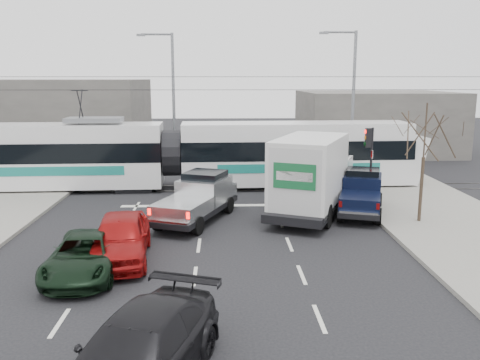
{
  "coord_description": "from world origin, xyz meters",
  "views": [
    {
      "loc": [
        -0.81,
        -18.16,
        6.17
      ],
      "look_at": [
        -0.04,
        3.4,
        1.8
      ],
      "focal_mm": 38.0,
      "sensor_mm": 36.0,
      "label": 1
    }
  ],
  "objects_px": {
    "tram": "(171,154)",
    "silver_pickup": "(199,197)",
    "green_car": "(85,255)",
    "traffic_signal": "(369,148)",
    "street_lamp_far": "(171,94)",
    "street_lamp_near": "(350,94)",
    "red_car": "(121,237)",
    "dark_car": "(138,355)",
    "navy_pickup": "(362,193)",
    "bare_tree": "(425,136)",
    "box_truck": "(313,176)"
  },
  "relations": [
    {
      "from": "street_lamp_near",
      "to": "tram",
      "type": "relative_size",
      "value": 0.33
    },
    {
      "from": "silver_pickup",
      "to": "dark_car",
      "type": "distance_m",
      "value": 12.52
    },
    {
      "from": "tram",
      "to": "dark_car",
      "type": "height_order",
      "value": "tram"
    },
    {
      "from": "street_lamp_near",
      "to": "silver_pickup",
      "type": "relative_size",
      "value": 1.54
    },
    {
      "from": "bare_tree",
      "to": "street_lamp_far",
      "type": "height_order",
      "value": "street_lamp_far"
    },
    {
      "from": "tram",
      "to": "street_lamp_near",
      "type": "bearing_deg",
      "value": 17.79
    },
    {
      "from": "tram",
      "to": "silver_pickup",
      "type": "height_order",
      "value": "tram"
    },
    {
      "from": "traffic_signal",
      "to": "tram",
      "type": "xyz_separation_m",
      "value": [
        -10.12,
        3.54,
        -0.8
      ]
    },
    {
      "from": "bare_tree",
      "to": "green_car",
      "type": "bearing_deg",
      "value": -157.96
    },
    {
      "from": "traffic_signal",
      "to": "dark_car",
      "type": "relative_size",
      "value": 0.69
    },
    {
      "from": "tram",
      "to": "silver_pickup",
      "type": "bearing_deg",
      "value": -76.38
    },
    {
      "from": "traffic_signal",
      "to": "street_lamp_near",
      "type": "relative_size",
      "value": 0.4
    },
    {
      "from": "green_car",
      "to": "red_car",
      "type": "relative_size",
      "value": 0.97
    },
    {
      "from": "street_lamp_near",
      "to": "navy_pickup",
      "type": "height_order",
      "value": "street_lamp_near"
    },
    {
      "from": "street_lamp_far",
      "to": "green_car",
      "type": "height_order",
      "value": "street_lamp_far"
    },
    {
      "from": "navy_pickup",
      "to": "tram",
      "type": "bearing_deg",
      "value": 166.11
    },
    {
      "from": "street_lamp_near",
      "to": "tram",
      "type": "distance_m",
      "value": 12.08
    },
    {
      "from": "tram",
      "to": "silver_pickup",
      "type": "relative_size",
      "value": 4.6
    },
    {
      "from": "street_lamp_far",
      "to": "tram",
      "type": "bearing_deg",
      "value": -84.86
    },
    {
      "from": "box_truck",
      "to": "street_lamp_near",
      "type": "bearing_deg",
      "value": 91.32
    },
    {
      "from": "bare_tree",
      "to": "silver_pickup",
      "type": "distance_m",
      "value": 9.91
    },
    {
      "from": "street_lamp_far",
      "to": "navy_pickup",
      "type": "xyz_separation_m",
      "value": [
        9.78,
        -11.64,
        -4.14
      ]
    },
    {
      "from": "dark_car",
      "to": "red_car",
      "type": "bearing_deg",
      "value": 122.17
    },
    {
      "from": "green_car",
      "to": "red_car",
      "type": "height_order",
      "value": "red_car"
    },
    {
      "from": "bare_tree",
      "to": "street_lamp_far",
      "type": "xyz_separation_m",
      "value": [
        -11.79,
        13.5,
        1.32
      ]
    },
    {
      "from": "street_lamp_far",
      "to": "tram",
      "type": "relative_size",
      "value": 0.33
    },
    {
      "from": "navy_pickup",
      "to": "dark_car",
      "type": "height_order",
      "value": "navy_pickup"
    },
    {
      "from": "traffic_signal",
      "to": "box_truck",
      "type": "xyz_separation_m",
      "value": [
        -3.19,
        -2.26,
        -0.96
      ]
    },
    {
      "from": "street_lamp_far",
      "to": "green_car",
      "type": "distance_m",
      "value": 19.23
    },
    {
      "from": "street_lamp_near",
      "to": "silver_pickup",
      "type": "xyz_separation_m",
      "value": [
        -9.16,
        -10.39,
        -4.11
      ]
    },
    {
      "from": "box_truck",
      "to": "traffic_signal",
      "type": "bearing_deg",
      "value": 59.11
    },
    {
      "from": "red_car",
      "to": "bare_tree",
      "type": "bearing_deg",
      "value": 12.78
    },
    {
      "from": "silver_pickup",
      "to": "dark_car",
      "type": "relative_size",
      "value": 1.12
    },
    {
      "from": "box_truck",
      "to": "red_car",
      "type": "distance_m",
      "value": 9.51
    },
    {
      "from": "navy_pickup",
      "to": "green_car",
      "type": "bearing_deg",
      "value": -129.19
    },
    {
      "from": "bare_tree",
      "to": "navy_pickup",
      "type": "bearing_deg",
      "value": 137.17
    },
    {
      "from": "tram",
      "to": "green_car",
      "type": "height_order",
      "value": "tram"
    },
    {
      "from": "navy_pickup",
      "to": "street_lamp_far",
      "type": "bearing_deg",
      "value": 147.7
    },
    {
      "from": "traffic_signal",
      "to": "tram",
      "type": "relative_size",
      "value": 0.13
    },
    {
      "from": "bare_tree",
      "to": "green_car",
      "type": "distance_m",
      "value": 14.15
    },
    {
      "from": "tram",
      "to": "navy_pickup",
      "type": "xyz_separation_m",
      "value": [
        9.24,
        -5.67,
        -0.97
      ]
    },
    {
      "from": "navy_pickup",
      "to": "traffic_signal",
      "type": "bearing_deg",
      "value": 85.28
    },
    {
      "from": "bare_tree",
      "to": "box_truck",
      "type": "xyz_separation_m",
      "value": [
        -4.31,
        1.74,
        -2.01
      ]
    },
    {
      "from": "red_car",
      "to": "dark_car",
      "type": "relative_size",
      "value": 0.9
    },
    {
      "from": "street_lamp_far",
      "to": "red_car",
      "type": "height_order",
      "value": "street_lamp_far"
    },
    {
      "from": "traffic_signal",
      "to": "navy_pickup",
      "type": "xyz_separation_m",
      "value": [
        -0.88,
        -2.14,
        -1.76
      ]
    },
    {
      "from": "traffic_signal",
      "to": "street_lamp_near",
      "type": "height_order",
      "value": "street_lamp_near"
    },
    {
      "from": "traffic_signal",
      "to": "street_lamp_near",
      "type": "xyz_separation_m",
      "value": [
        0.84,
        7.5,
        2.37
      ]
    },
    {
      "from": "silver_pickup",
      "to": "red_car",
      "type": "bearing_deg",
      "value": -94.68
    },
    {
      "from": "bare_tree",
      "to": "street_lamp_near",
      "type": "bearing_deg",
      "value": 91.42
    }
  ]
}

